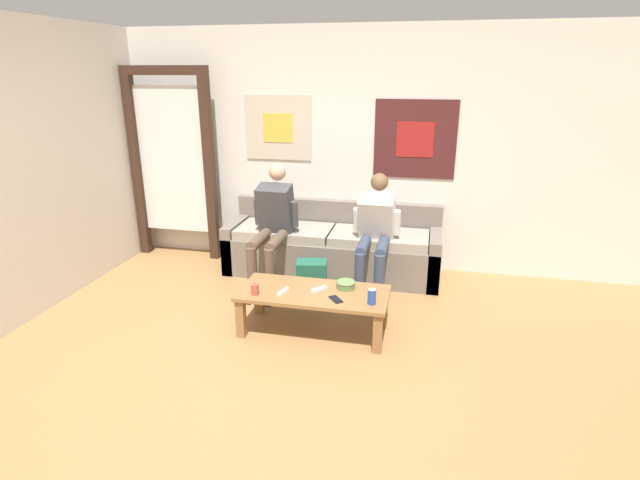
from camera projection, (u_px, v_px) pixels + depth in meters
ground_plane at (260, 381)px, 3.56m from camera, size 18.00×18.00×0.00m
wall_back at (330, 150)px, 5.42m from camera, size 10.00×0.07×2.55m
door_frame at (172, 155)px, 5.61m from camera, size 1.00×0.10×2.15m
couch at (332, 248)px, 5.39m from camera, size 2.28×0.71×0.74m
coffee_table at (314, 298)px, 4.15m from camera, size 1.24×0.55×0.37m
person_seated_adult at (272, 222)px, 5.02m from camera, size 0.47×0.89×1.20m
person_seated_teen at (375, 231)px, 4.85m from camera, size 0.47×0.88×1.14m
backpack at (312, 281)px, 4.77m from camera, size 0.32×0.27×0.39m
ceramic_bowl at (346, 284)px, 4.18m from camera, size 0.16×0.16×0.06m
pillar_candle at (255, 289)px, 4.06m from camera, size 0.07×0.07×0.10m
drink_can_blue at (372, 297)px, 3.89m from camera, size 0.07×0.07×0.12m
game_controller_near_left at (284, 291)px, 4.10m from camera, size 0.07×0.15×0.03m
game_controller_near_right at (319, 289)px, 4.14m from camera, size 0.12×0.13×0.03m
cell_phone at (336, 299)px, 3.97m from camera, size 0.14×0.15×0.01m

